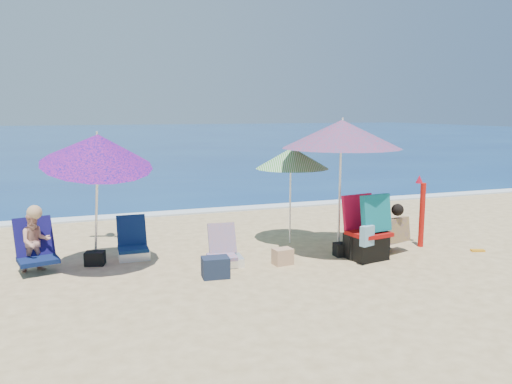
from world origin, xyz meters
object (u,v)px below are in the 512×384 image
object	(u,v)px
umbrella_striped	(292,158)
camp_chair_left	(361,240)
person_center	(386,228)
person_left	(35,241)
umbrella_turquoise	(342,134)
umbrella_blue	(97,150)
chair_navy	(133,247)
furled_umbrella	(421,208)
camp_chair_right	(367,236)
chair_rainbow	(225,254)

from	to	relation	value
umbrella_striped	camp_chair_left	world-z (taller)	umbrella_striped
person_center	person_left	bearing A→B (deg)	171.64
camp_chair_left	person_center	bearing A→B (deg)	13.41
umbrella_turquoise	person_center	distance (m)	1.79
person_center	person_left	size ratio (longest dim) A/B	0.85
umbrella_turquoise	umbrella_blue	size ratio (longest dim) A/B	1.08
camp_chair_left	person_center	world-z (taller)	camp_chair_left
umbrella_blue	camp_chair_left	xyz separation A→B (m)	(4.09, -0.68, -1.55)
chair_navy	camp_chair_left	distance (m)	3.77
umbrella_blue	person_center	world-z (taller)	umbrella_blue
furled_umbrella	person_left	size ratio (longest dim) A/B	1.25
umbrella_blue	person_left	bearing A→B (deg)	163.48
camp_chair_left	chair_navy	bearing A→B (deg)	161.86
camp_chair_right	person_left	distance (m)	5.15
umbrella_striped	person_left	distance (m)	4.47
umbrella_blue	furled_umbrella	bearing A→B (deg)	-4.93
furled_umbrella	chair_rainbow	xyz separation A→B (m)	(-3.59, 0.08, -0.53)
furled_umbrella	person_left	distance (m)	6.41
chair_rainbow	person_left	world-z (taller)	person_left
chair_navy	person_center	xyz separation A→B (m)	(4.14, -1.04, 0.24)
person_left	chair_rainbow	bearing A→B (deg)	-13.48
furled_umbrella	chair_navy	xyz separation A→B (m)	(-4.91, 0.96, -0.51)
furled_umbrella	camp_chair_left	size ratio (longest dim) A/B	1.39
umbrella_striped	chair_navy	world-z (taller)	umbrella_striped
umbrella_turquoise	person_left	xyz separation A→B (m)	(-4.82, 0.59, -1.55)
chair_rainbow	person_center	size ratio (longest dim) A/B	0.73
camp_chair_right	person_center	xyz separation A→B (m)	(0.57, 0.32, 0.02)
chair_rainbow	camp_chair_right	bearing A→B (deg)	-12.01
chair_rainbow	camp_chair_left	world-z (taller)	camp_chair_left
camp_chair_left	camp_chair_right	bearing A→B (deg)	-93.14
umbrella_striped	umbrella_blue	size ratio (longest dim) A/B	0.79
furled_umbrella	chair_navy	world-z (taller)	furled_umbrella
furled_umbrella	umbrella_striped	bearing A→B (deg)	152.22
umbrella_striped	chair_rainbow	bearing A→B (deg)	-147.66
umbrella_striped	person_left	xyz separation A→B (m)	(-4.33, -0.32, -1.09)
chair_navy	camp_chair_left	xyz separation A→B (m)	(3.58, -1.17, 0.09)
person_center	chair_navy	bearing A→B (deg)	165.90
chair_navy	person_left	distance (m)	1.49
umbrella_turquoise	camp_chair_right	size ratio (longest dim) A/B	2.20
camp_chair_left	umbrella_striped	bearing A→B (deg)	118.78
umbrella_blue	chair_rainbow	bearing A→B (deg)	-11.87
furled_umbrella	person_center	xyz separation A→B (m)	(-0.77, -0.07, -0.28)
camp_chair_right	chair_navy	bearing A→B (deg)	159.14
umbrella_striped	person_left	size ratio (longest dim) A/B	1.76
umbrella_turquoise	camp_chair_right	world-z (taller)	umbrella_turquoise
umbrella_striped	camp_chair_left	bearing A→B (deg)	-61.22
camp_chair_left	camp_chair_right	size ratio (longest dim) A/B	0.83
furled_umbrella	person_left	bearing A→B (deg)	173.30
furled_umbrella	camp_chair_left	xyz separation A→B (m)	(-1.33, -0.21, -0.42)
umbrella_blue	person_left	xyz separation A→B (m)	(-0.94, 0.28, -1.37)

